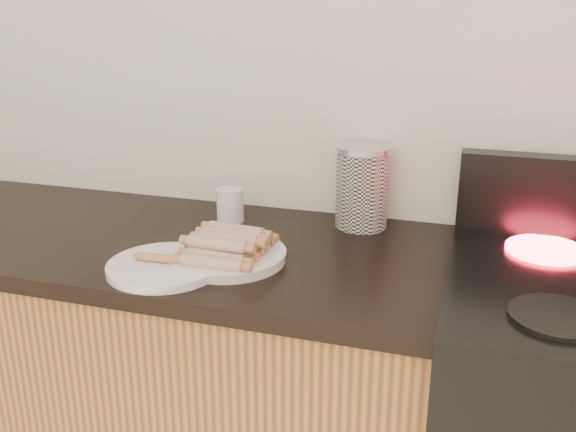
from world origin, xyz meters
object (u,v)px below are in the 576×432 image
(main_plate, at_px, (228,257))
(canister, at_px, (362,187))
(side_plate, at_px, (164,267))
(mug, at_px, (230,205))

(main_plate, bearing_deg, canister, 52.37)
(main_plate, relative_size, side_plate, 1.05)
(mug, bearing_deg, main_plate, -69.14)
(main_plate, distance_m, mug, 0.27)
(canister, height_order, mug, canister)
(canister, bearing_deg, mug, -168.78)
(side_plate, height_order, canister, canister)
(side_plate, xyz_separation_m, mug, (0.02, 0.34, 0.04))
(main_plate, height_order, mug, mug)
(side_plate, relative_size, mug, 2.79)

